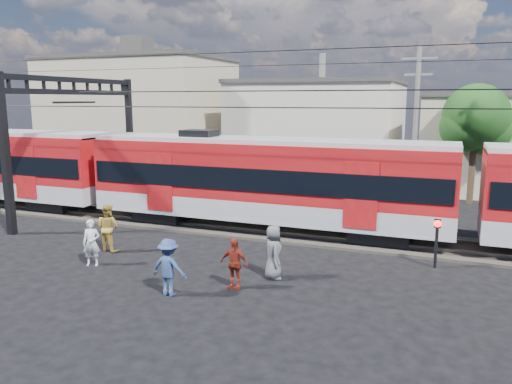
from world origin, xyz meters
TOP-DOWN VIEW (x-y plane):
  - ground at (0.00, 0.00)m, footprint 120.00×120.00m
  - track_bed at (0.00, 8.00)m, footprint 70.00×3.40m
  - rail_near at (0.00, 7.25)m, footprint 70.00×0.12m
  - rail_far at (0.00, 8.75)m, footprint 70.00×0.12m
  - commuter_train at (0.41, 8.00)m, footprint 50.30×3.08m
  - catenary at (-8.65, 8.00)m, footprint 70.00×9.30m
  - building_west at (-17.00, 24.00)m, footprint 14.28×10.20m
  - building_midwest at (-2.00, 27.00)m, footprint 12.24×12.24m
  - utility_pole_mid at (6.00, 15.00)m, footprint 1.80×0.24m
  - tree_near at (9.19, 18.09)m, footprint 3.82×3.64m
  - pedestrian_a at (-3.89, 1.34)m, footprint 0.72×0.60m
  - pedestrian_b at (-4.45, 2.99)m, footprint 0.96×0.78m
  - pedestrian_c at (0.11, -0.07)m, footprint 1.15×0.68m
  - pedestrian_d at (1.72, 1.16)m, footprint 0.98×0.48m
  - pedestrian_e at (2.56, 2.45)m, footprint 0.94×1.05m
  - crossing_signal at (7.53, 5.49)m, footprint 0.26×0.26m

SIDE VIEW (x-z plane):
  - ground at x=0.00m, z-range 0.00..0.00m
  - track_bed at x=0.00m, z-range 0.00..0.12m
  - rail_near at x=0.00m, z-range 0.12..0.24m
  - rail_far at x=0.00m, z-range 0.12..0.24m
  - pedestrian_d at x=1.72m, z-range 0.00..1.62m
  - pedestrian_a at x=-3.89m, z-range 0.00..1.67m
  - pedestrian_c at x=0.11m, z-range 0.00..1.76m
  - pedestrian_e at x=2.56m, z-range 0.00..1.80m
  - pedestrian_b at x=-4.45m, z-range 0.00..1.88m
  - crossing_signal at x=7.53m, z-range 0.34..2.11m
  - commuter_train at x=0.41m, z-range 0.31..4.49m
  - building_midwest at x=-2.00m, z-range 0.01..7.31m
  - utility_pole_mid at x=6.00m, z-range 0.28..8.78m
  - building_west at x=-17.00m, z-range 0.01..9.31m
  - tree_near at x=9.19m, z-range 1.30..8.02m
  - catenary at x=-8.65m, z-range 1.38..8.89m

